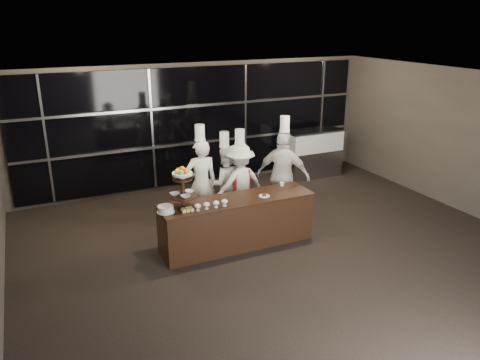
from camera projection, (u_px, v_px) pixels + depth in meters
name	position (u px, v px, depth m)	size (l,w,h in m)	color
room	(314.00, 190.00, 7.13)	(10.00, 10.00, 10.00)	black
window_wall	(200.00, 125.00, 11.35)	(8.60, 0.10, 2.80)	black
buffet_counter	(237.00, 222.00, 8.51)	(2.84, 0.74, 0.92)	black
display_stand	(183.00, 185.00, 7.82)	(0.48, 0.48, 0.74)	black
compotes	(211.00, 204.00, 7.91)	(0.60, 0.11, 0.12)	silver
layer_cake	(166.00, 209.00, 7.76)	(0.30, 0.30, 0.11)	white
pastry_squares	(187.00, 210.00, 7.81)	(0.20, 0.13, 0.05)	#DDC96C
small_plate	(264.00, 195.00, 8.46)	(0.20, 0.20, 0.05)	white
chef_cup	(282.00, 184.00, 8.99)	(0.08, 0.08, 0.07)	white
display_case	(313.00, 151.00, 12.22)	(1.48, 0.65, 1.24)	#A5A5AA
chef_a	(201.00, 182.00, 9.26)	(0.68, 0.48, 2.06)	silver
chef_b	(225.00, 182.00, 9.57)	(0.82, 0.67, 1.85)	silver
chef_c	(240.00, 183.00, 9.45)	(1.12, 0.73, 1.93)	white
chef_d	(283.00, 175.00, 9.50)	(1.10, 1.09, 2.17)	silver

